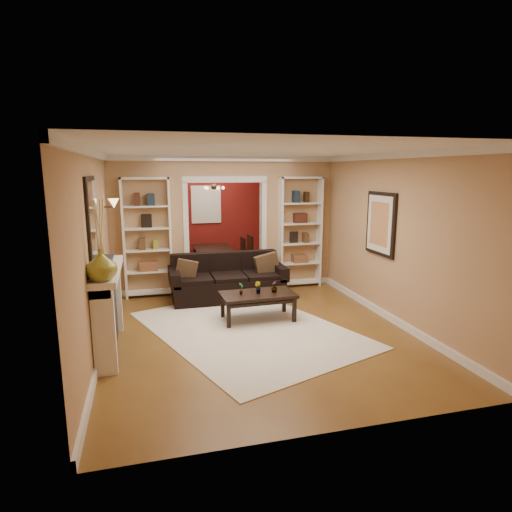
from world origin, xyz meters
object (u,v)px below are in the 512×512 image
object	(u,v)px
bookshelf_right	(300,232)
fireplace	(110,310)
sofa	(228,277)
coffee_table	(258,307)
dining_table	(215,260)
bookshelf_left	(147,238)

from	to	relation	value
bookshelf_right	fireplace	bearing A→B (deg)	-145.20
sofa	coffee_table	size ratio (longest dim) A/B	1.82
coffee_table	dining_table	distance (m)	3.61
fireplace	sofa	bearing A→B (deg)	44.49
coffee_table	bookshelf_left	size ratio (longest dim) A/B	0.52
bookshelf_left	bookshelf_right	world-z (taller)	same
coffee_table	fireplace	size ratio (longest dim) A/B	0.71
bookshelf_left	coffee_table	bearing A→B (deg)	-47.56
coffee_table	fireplace	world-z (taller)	fireplace
coffee_table	bookshelf_left	xyz separation A→B (m)	(-1.70, 1.86, 0.92)
bookshelf_right	sofa	bearing A→B (deg)	-160.68
bookshelf_left	dining_table	distance (m)	2.51
bookshelf_left	sofa	bearing A→B (deg)	-21.87
coffee_table	bookshelf_right	xyz separation A→B (m)	(1.40, 1.86, 0.92)
sofa	coffee_table	world-z (taller)	sofa
bookshelf_left	dining_table	world-z (taller)	bookshelf_left
dining_table	fireplace	bearing A→B (deg)	153.64
coffee_table	fireplace	distance (m)	2.36
sofa	fireplace	xyz separation A→B (m)	(-1.99, -1.95, 0.15)
coffee_table	bookshelf_right	distance (m)	2.50
sofa	bookshelf_right	bearing A→B (deg)	19.32
sofa	bookshelf_left	xyz separation A→B (m)	(-1.45, 0.58, 0.72)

